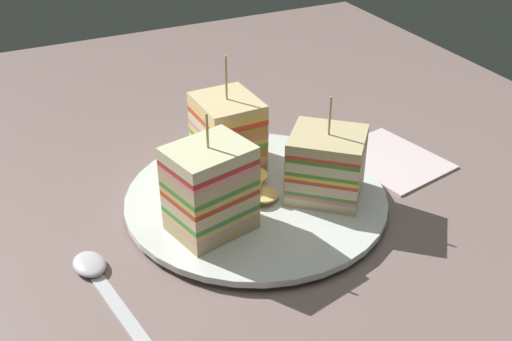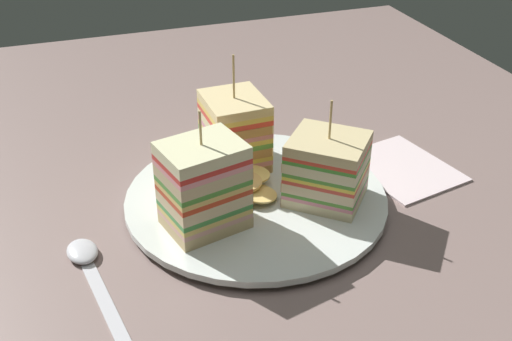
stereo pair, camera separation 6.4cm
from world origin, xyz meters
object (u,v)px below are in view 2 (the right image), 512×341
Objects in this scene: sandwich_wedge_2 at (232,132)px; napkin at (402,167)px; spoon at (88,263)px; sandwich_wedge_1 at (326,169)px; chip_pile at (249,187)px; sandwich_wedge_0 at (204,186)px; plate at (256,199)px.

sandwich_wedge_2 is 20.39cm from napkin.
spoon is at bearing -58.40° from sandwich_wedge_2.
sandwich_wedge_1 reaches higher than chip_pile.
plate is at bearing 14.21° from sandwich_wedge_0.
sandwich_wedge_2 is at bearing -2.65° from chip_pile.
napkin is (5.90, -36.59, -0.16)cm from spoon.
sandwich_wedge_1 is at bearing -114.01° from plate.
sandwich_wedge_1 is 0.87× the size of sandwich_wedge_2.
plate is at bearing -85.12° from spoon.
sandwich_wedge_0 is 13.02cm from sandwich_wedge_1.
chip_pile is 18.12cm from spoon.
sandwich_wedge_2 reaches higher than sandwich_wedge_0.
sandwich_wedge_1 is 0.91× the size of napkin.
plate reaches higher than spoon.
chip_pile is at bearing 67.69° from plate.
napkin is (4.35, -11.94, -4.58)cm from sandwich_wedge_1.
sandwich_wedge_2 reaches higher than spoon.
napkin is (1.14, -19.21, -2.00)cm from chip_pile.
sandwich_wedge_1 is at bearing 32.54° from sandwich_wedge_2.
napkin is at bearing -89.90° from spoon.
sandwich_wedge_2 reaches higher than plate.
sandwich_wedge_1 is 8.36cm from chip_pile.
plate is 8.78cm from sandwich_wedge_0.
chip_pile is (3.64, -5.71, -3.52)cm from sandwich_wedge_0.
chip_pile is at bearing 93.40° from napkin.
sandwich_wedge_0 is at bearing 42.88° from sandwich_wedge_1.
spoon is at bearing 44.61° from sandwich_wedge_1.
sandwich_wedge_2 is (10.57, -6.03, -0.47)cm from sandwich_wedge_0.
sandwich_wedge_0 is 12.89cm from spoon.
napkin is at bearing -2.64° from sandwich_wedge_0.
sandwich_wedge_0 is at bearing 122.47° from chip_pile.
sandwich_wedge_1 is 13.51cm from napkin.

